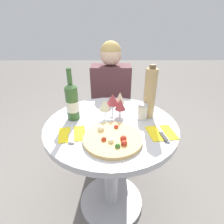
{
  "coord_description": "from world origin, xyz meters",
  "views": [
    {
      "loc": [
        0.0,
        -0.95,
        1.32
      ],
      "look_at": [
        0.01,
        -0.05,
        0.86
      ],
      "focal_mm": 28.0,
      "sensor_mm": 36.0,
      "label": 1
    }
  ],
  "objects_px": {
    "seated_diner": "(110,111)",
    "wine_bottle": "(71,102)",
    "tall_carafe": "(149,93)",
    "pizza_large": "(112,138)",
    "chair_behind_diner": "(110,112)",
    "dining_table": "(110,148)"
  },
  "relations": [
    {
      "from": "chair_behind_diner",
      "to": "pizza_large",
      "type": "distance_m",
      "value": 0.99
    },
    {
      "from": "seated_diner",
      "to": "tall_carafe",
      "type": "xyz_separation_m",
      "value": [
        0.25,
        -0.52,
        0.39
      ]
    },
    {
      "from": "chair_behind_diner",
      "to": "pizza_large",
      "type": "xyz_separation_m",
      "value": [
        0.01,
        -0.93,
        0.32
      ]
    },
    {
      "from": "wine_bottle",
      "to": "seated_diner",
      "type": "bearing_deg",
      "value": 66.0
    },
    {
      "from": "dining_table",
      "to": "pizza_large",
      "type": "distance_m",
      "value": 0.28
    },
    {
      "from": "seated_diner",
      "to": "tall_carafe",
      "type": "distance_m",
      "value": 0.69
    },
    {
      "from": "dining_table",
      "to": "chair_behind_diner",
      "type": "bearing_deg",
      "value": 90.07
    },
    {
      "from": "chair_behind_diner",
      "to": "wine_bottle",
      "type": "relative_size",
      "value": 2.8
    },
    {
      "from": "pizza_large",
      "to": "tall_carafe",
      "type": "distance_m",
      "value": 0.39
    },
    {
      "from": "pizza_large",
      "to": "tall_carafe",
      "type": "height_order",
      "value": "tall_carafe"
    },
    {
      "from": "seated_diner",
      "to": "pizza_large",
      "type": "relative_size",
      "value": 3.69
    },
    {
      "from": "chair_behind_diner",
      "to": "seated_diner",
      "type": "height_order",
      "value": "seated_diner"
    },
    {
      "from": "pizza_large",
      "to": "tall_carafe",
      "type": "xyz_separation_m",
      "value": [
        0.24,
        0.27,
        0.15
      ]
    },
    {
      "from": "wine_bottle",
      "to": "tall_carafe",
      "type": "height_order",
      "value": "tall_carafe"
    },
    {
      "from": "pizza_large",
      "to": "seated_diner",
      "type": "bearing_deg",
      "value": 90.78
    },
    {
      "from": "chair_behind_diner",
      "to": "tall_carafe",
      "type": "distance_m",
      "value": 0.85
    },
    {
      "from": "seated_diner",
      "to": "dining_table",
      "type": "bearing_deg",
      "value": 90.08
    },
    {
      "from": "seated_diner",
      "to": "chair_behind_diner",
      "type": "bearing_deg",
      "value": -90.0
    },
    {
      "from": "seated_diner",
      "to": "wine_bottle",
      "type": "xyz_separation_m",
      "value": [
        -0.24,
        -0.55,
        0.34
      ]
    },
    {
      "from": "wine_bottle",
      "to": "tall_carafe",
      "type": "distance_m",
      "value": 0.49
    },
    {
      "from": "dining_table",
      "to": "pizza_large",
      "type": "relative_size",
      "value": 2.59
    },
    {
      "from": "tall_carafe",
      "to": "chair_behind_diner",
      "type": "bearing_deg",
      "value": 110.59
    }
  ]
}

